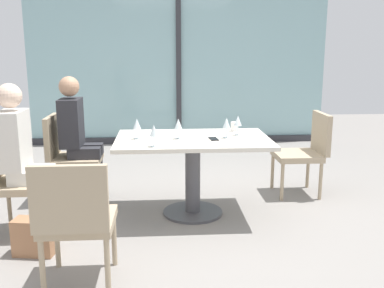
{
  "coord_description": "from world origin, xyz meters",
  "views": [
    {
      "loc": [
        -0.28,
        -3.92,
        1.54
      ],
      "look_at": [
        0.0,
        0.1,
        0.65
      ],
      "focal_mm": 41.23,
      "sensor_mm": 36.0,
      "label": 1
    }
  ],
  "objects_px": {
    "person_side_end": "(22,152)",
    "coffee_cup": "(235,126)",
    "wine_glass_0": "(137,124)",
    "handbag_1": "(34,237)",
    "chair_front_left": "(75,216)",
    "person_far_left": "(78,132)",
    "wine_glass_1": "(238,121)",
    "wine_glass_2": "(227,124)",
    "wine_glass_4": "(178,124)",
    "handbag_0": "(85,198)",
    "chair_side_end": "(10,176)",
    "wine_glass_3": "(154,131)",
    "dining_table_main": "(193,156)",
    "cell_phone_on_table": "(214,139)",
    "chair_far_left": "(68,152)",
    "chair_far_right": "(306,148)"
  },
  "relations": [
    {
      "from": "wine_glass_4",
      "to": "coffee_cup",
      "type": "height_order",
      "value": "wine_glass_4"
    },
    {
      "from": "chair_far_right",
      "to": "person_far_left",
      "type": "xyz_separation_m",
      "value": [
        -2.36,
        -0.0,
        0.2
      ]
    },
    {
      "from": "chair_far_left",
      "to": "coffee_cup",
      "type": "relative_size",
      "value": 9.67
    },
    {
      "from": "chair_far_right",
      "to": "coffee_cup",
      "type": "relative_size",
      "value": 9.67
    },
    {
      "from": "handbag_0",
      "to": "wine_glass_3",
      "type": "bearing_deg",
      "value": -36.24
    },
    {
      "from": "chair_far_left",
      "to": "wine_glass_3",
      "type": "bearing_deg",
      "value": -43.49
    },
    {
      "from": "wine_glass_4",
      "to": "cell_phone_on_table",
      "type": "relative_size",
      "value": 1.28
    },
    {
      "from": "wine_glass_2",
      "to": "person_side_end",
      "type": "bearing_deg",
      "value": -169.92
    },
    {
      "from": "wine_glass_0",
      "to": "handbag_1",
      "type": "height_order",
      "value": "wine_glass_0"
    },
    {
      "from": "wine_glass_1",
      "to": "handbag_1",
      "type": "distance_m",
      "value": 2.02
    },
    {
      "from": "chair_side_end",
      "to": "coffee_cup",
      "type": "distance_m",
      "value": 2.09
    },
    {
      "from": "chair_front_left",
      "to": "wine_glass_4",
      "type": "bearing_deg",
      "value": 60.3
    },
    {
      "from": "wine_glass_4",
      "to": "coffee_cup",
      "type": "bearing_deg",
      "value": 31.19
    },
    {
      "from": "chair_far_right",
      "to": "wine_glass_2",
      "type": "relative_size",
      "value": 4.7
    },
    {
      "from": "chair_far_left",
      "to": "chair_side_end",
      "type": "height_order",
      "value": "same"
    },
    {
      "from": "wine_glass_2",
      "to": "person_far_left",
      "type": "bearing_deg",
      "value": 159.87
    },
    {
      "from": "chair_front_left",
      "to": "wine_glass_4",
      "type": "distance_m",
      "value": 1.46
    },
    {
      "from": "person_side_end",
      "to": "coffee_cup",
      "type": "relative_size",
      "value": 14.0
    },
    {
      "from": "dining_table_main",
      "to": "wine_glass_1",
      "type": "distance_m",
      "value": 0.54
    },
    {
      "from": "chair_front_left",
      "to": "handbag_0",
      "type": "bearing_deg",
      "value": 97.7
    },
    {
      "from": "wine_glass_2",
      "to": "chair_far_right",
      "type": "bearing_deg",
      "value": 29.44
    },
    {
      "from": "wine_glass_4",
      "to": "handbag_0",
      "type": "distance_m",
      "value": 1.15
    },
    {
      "from": "person_far_left",
      "to": "wine_glass_0",
      "type": "height_order",
      "value": "person_far_left"
    },
    {
      "from": "handbag_0",
      "to": "handbag_1",
      "type": "distance_m",
      "value": 0.9
    },
    {
      "from": "cell_phone_on_table",
      "to": "wine_glass_1",
      "type": "bearing_deg",
      "value": 29.3
    },
    {
      "from": "wine_glass_1",
      "to": "handbag_0",
      "type": "bearing_deg",
      "value": 179.51
    },
    {
      "from": "chair_front_left",
      "to": "person_far_left",
      "type": "bearing_deg",
      "value": 99.42
    },
    {
      "from": "dining_table_main",
      "to": "wine_glass_0",
      "type": "distance_m",
      "value": 0.59
    },
    {
      "from": "dining_table_main",
      "to": "chair_far_right",
      "type": "height_order",
      "value": "chair_far_right"
    },
    {
      "from": "wine_glass_2",
      "to": "dining_table_main",
      "type": "bearing_deg",
      "value": 175.36
    },
    {
      "from": "wine_glass_4",
      "to": "person_side_end",
      "type": "bearing_deg",
      "value": -167.13
    },
    {
      "from": "dining_table_main",
      "to": "chair_front_left",
      "type": "relative_size",
      "value": 1.61
    },
    {
      "from": "dining_table_main",
      "to": "person_side_end",
      "type": "bearing_deg",
      "value": -166.87
    },
    {
      "from": "person_far_left",
      "to": "coffee_cup",
      "type": "xyz_separation_m",
      "value": [
        1.56,
        -0.19,
        0.08
      ]
    },
    {
      "from": "chair_side_end",
      "to": "wine_glass_0",
      "type": "relative_size",
      "value": 4.7
    },
    {
      "from": "wine_glass_2",
      "to": "wine_glass_4",
      "type": "height_order",
      "value": "same"
    },
    {
      "from": "chair_side_end",
      "to": "person_side_end",
      "type": "relative_size",
      "value": 0.69
    },
    {
      "from": "chair_front_left",
      "to": "wine_glass_0",
      "type": "relative_size",
      "value": 4.7
    },
    {
      "from": "wine_glass_3",
      "to": "wine_glass_1",
      "type": "bearing_deg",
      "value": 29.79
    },
    {
      "from": "wine_glass_3",
      "to": "handbag_1",
      "type": "xyz_separation_m",
      "value": [
        -0.91,
        -0.41,
        -0.72
      ]
    },
    {
      "from": "wine_glass_0",
      "to": "chair_side_end",
      "type": "bearing_deg",
      "value": -162.77
    },
    {
      "from": "wine_glass_0",
      "to": "dining_table_main",
      "type": "bearing_deg",
      "value": 1.37
    },
    {
      "from": "chair_far_right",
      "to": "person_side_end",
      "type": "height_order",
      "value": "person_side_end"
    },
    {
      "from": "wine_glass_0",
      "to": "wine_glass_1",
      "type": "distance_m",
      "value": 0.94
    },
    {
      "from": "wine_glass_1",
      "to": "wine_glass_3",
      "type": "height_order",
      "value": "same"
    },
    {
      "from": "chair_far_left",
      "to": "wine_glass_0",
      "type": "distance_m",
      "value": 0.97
    },
    {
      "from": "wine_glass_2",
      "to": "cell_phone_on_table",
      "type": "xyz_separation_m",
      "value": [
        -0.12,
        -0.05,
        -0.13
      ]
    },
    {
      "from": "chair_far_left",
      "to": "cell_phone_on_table",
      "type": "relative_size",
      "value": 6.04
    },
    {
      "from": "coffee_cup",
      "to": "cell_phone_on_table",
      "type": "bearing_deg",
      "value": -123.35
    },
    {
      "from": "wine_glass_3",
      "to": "cell_phone_on_table",
      "type": "distance_m",
      "value": 0.6
    }
  ]
}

